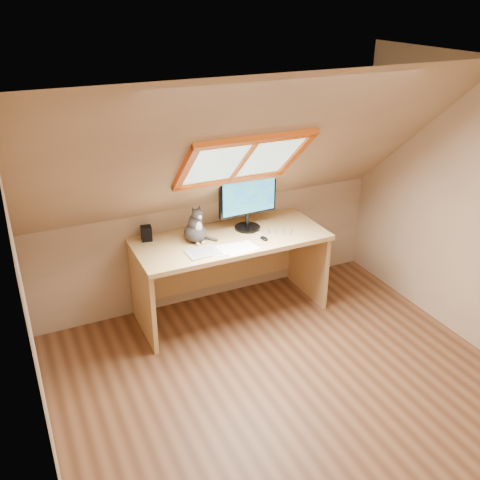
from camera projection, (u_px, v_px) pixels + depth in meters
ground at (301, 403)px, 4.05m from camera, size 3.50×3.50×0.00m
room_shell at (319, 237)px, 3.36m from camera, size 3.52×3.52×2.41m
desk at (227, 256)px, 5.01m from camera, size 1.76×0.77×0.80m
monitor at (248, 199)px, 4.88m from camera, size 0.57×0.24×0.52m
cat at (195, 228)px, 4.71m from camera, size 0.22×0.26×0.35m
desk_speaker at (146, 233)px, 4.76m from camera, size 0.10×0.10×0.13m
graphics_tablet at (203, 252)px, 4.55m from camera, size 0.29×0.21×0.01m
mouse at (264, 238)px, 4.78m from camera, size 0.06×0.10×0.03m
papers at (230, 250)px, 4.59m from camera, size 0.33×0.27×0.00m
cables at (272, 234)px, 4.89m from camera, size 0.51×0.26×0.01m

